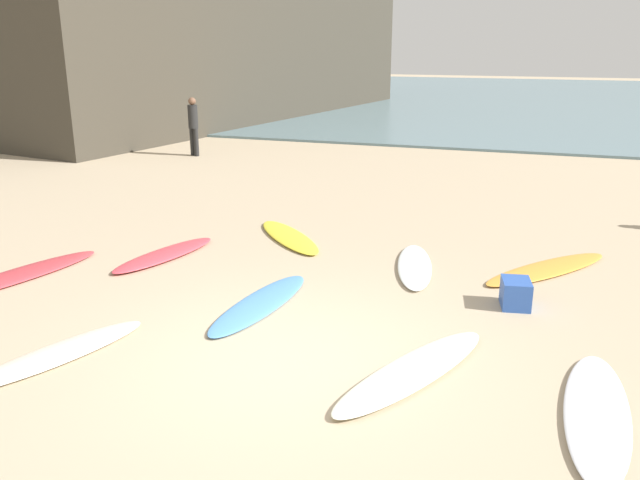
# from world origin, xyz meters

# --- Properties ---
(ground_plane) EXTENTS (120.00, 120.00, 0.00)m
(ground_plane) POSITION_xyz_m (0.00, 0.00, 0.00)
(ground_plane) COLOR tan
(ocean_water) EXTENTS (120.00, 40.00, 0.08)m
(ocean_water) POSITION_xyz_m (0.00, 34.44, 0.04)
(ocean_water) COLOR slate
(ocean_water) RESTS_ON ground_plane
(coastal_headland) EXTENTS (33.52, 26.96, 8.49)m
(coastal_headland) POSITION_xyz_m (-22.93, 22.22, 4.24)
(coastal_headland) COLOR #3D382D
(coastal_headland) RESTS_ON ground_plane
(surfboard_0) EXTENTS (0.96, 2.12, 0.09)m
(surfboard_0) POSITION_xyz_m (-3.06, 2.53, 0.04)
(surfboard_0) COLOR #E14451
(surfboard_0) RESTS_ON ground_plane
(surfboard_1) EXTENTS (1.98, 2.34, 0.06)m
(surfboard_1) POSITION_xyz_m (2.59, 3.83, 0.03)
(surfboard_1) COLOR gold
(surfboard_1) RESTS_ON ground_plane
(surfboard_2) EXTENTS (0.92, 2.10, 0.07)m
(surfboard_2) POSITION_xyz_m (0.72, 3.31, 0.04)
(surfboard_2) COLOR white
(surfboard_2) RESTS_ON ground_plane
(surfboard_3) EXTENTS (1.89, 1.97, 0.07)m
(surfboard_3) POSITION_xyz_m (-1.60, 4.08, 0.04)
(surfboard_3) COLOR yellow
(surfboard_3) RESTS_ON ground_plane
(surfboard_4) EXTENTS (1.47, 2.42, 0.09)m
(surfboard_4) POSITION_xyz_m (1.34, 0.13, 0.04)
(surfboard_4) COLOR white
(surfboard_4) RESTS_ON ground_plane
(surfboard_5) EXTENTS (0.64, 2.32, 0.07)m
(surfboard_5) POSITION_xyz_m (3.05, -0.07, 0.04)
(surfboard_5) COLOR white
(surfboard_5) RESTS_ON ground_plane
(surfboard_6) EXTENTS (1.17, 2.15, 0.06)m
(surfboard_6) POSITION_xyz_m (-2.33, -0.73, 0.03)
(surfboard_6) COLOR #EEE4CE
(surfboard_6) RESTS_ON ground_plane
(surfboard_7) EXTENTS (0.77, 2.27, 0.06)m
(surfboard_7) POSITION_xyz_m (-0.86, 1.24, 0.03)
(surfboard_7) COLOR #5292D9
(surfboard_7) RESTS_ON ground_plane
(surfboard_8) EXTENTS (1.19, 2.67, 0.06)m
(surfboard_8) POSITION_xyz_m (-4.55, 1.06, 0.03)
(surfboard_8) COLOR #DE444E
(surfboard_8) RESTS_ON ground_plane
(beachgoer_near) EXTENTS (0.38, 0.38, 1.68)m
(beachgoer_near) POSITION_xyz_m (-7.33, 10.92, 0.94)
(beachgoer_near) COLOR black
(beachgoer_near) RESTS_ON ground_plane
(beach_cooler) EXTENTS (0.42, 0.50, 0.36)m
(beach_cooler) POSITION_xyz_m (2.21, 2.29, 0.18)
(beach_cooler) COLOR #2D56B2
(beach_cooler) RESTS_ON ground_plane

